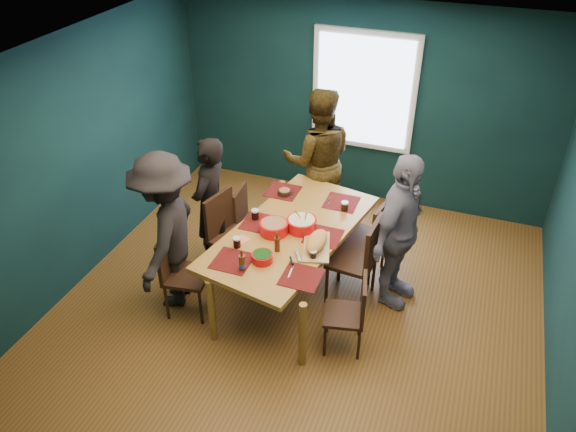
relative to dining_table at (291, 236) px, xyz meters
The scene contains 26 objects.
room 0.66m from the dining_table, ahead, with size 5.01×5.01×2.71m.
dining_table is the anchor object (origin of this frame).
chair_left_far 0.91m from the dining_table, 145.20° to the left, with size 0.41×0.41×0.86m.
chair_left_mid 0.80m from the dining_table, behind, with size 0.55×0.55×1.00m.
chair_left_near 1.22m from the dining_table, 144.85° to the right, with size 0.49×0.49×0.95m.
chair_right_far 0.96m from the dining_table, 37.67° to the left, with size 0.52×0.52×0.98m.
chair_right_mid 0.77m from the dining_table, ahead, with size 0.50×0.50×1.04m.
chair_right_near 1.07m from the dining_table, 35.68° to the right, with size 0.45×0.45×0.84m.
person_far_left 1.04m from the dining_table, behind, with size 0.59×0.39×1.62m, color black.
person_back 1.38m from the dining_table, 95.85° to the left, with size 0.90×0.70×1.86m, color black.
person_right 1.12m from the dining_table, 12.74° to the left, with size 1.03×0.43×1.76m, color silver.
person_near_left 1.29m from the dining_table, 153.53° to the right, with size 1.14×0.65×1.76m, color black.
bowl_salad 0.24m from the dining_table, 143.99° to the right, with size 0.30×0.30×0.13m.
bowl_dumpling 0.18m from the dining_table, 23.17° to the left, with size 0.31×0.31×0.29m.
bowl_herbs 0.61m from the dining_table, 97.82° to the right, with size 0.21×0.21×0.09m.
cutting_board 0.43m from the dining_table, 31.50° to the right, with size 0.39×0.66×0.14m.
small_bowl 0.72m from the dining_table, 115.97° to the left, with size 0.15×0.15×0.06m.
beer_bottle_a 0.83m from the dining_table, 104.82° to the right, with size 0.06×0.06×0.24m.
beer_bottle_b 0.42m from the dining_table, 90.77° to the right, with size 0.06×0.06×0.22m.
cola_glass_a 0.64m from the dining_table, 131.03° to the right, with size 0.08×0.08×0.11m.
cola_glass_b 0.55m from the dining_table, 46.68° to the right, with size 0.07×0.07×0.10m.
cola_glass_c 0.71m from the dining_table, 52.20° to the left, with size 0.08×0.08×0.11m.
cola_glass_d 0.46m from the dining_table, behind, with size 0.08×0.08×0.12m.
napkin_a 0.35m from the dining_table, 13.82° to the left, with size 0.12×0.12×0.00m, color #E56C60.
napkin_b 0.54m from the dining_table, 140.31° to the right, with size 0.13×0.13×0.00m, color #E56C60.
napkin_c 0.72m from the dining_table, 65.76° to the right, with size 0.13×0.13×0.00m, color #E56C60.
Camera 1 is at (1.45, -4.29, 4.20)m, focal length 35.00 mm.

